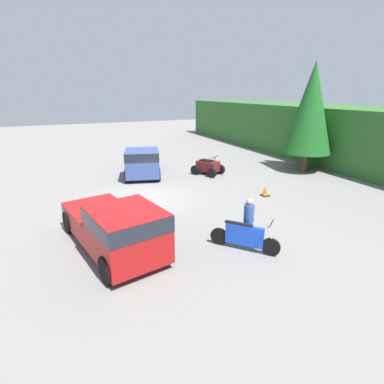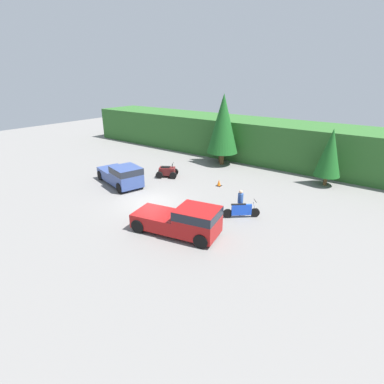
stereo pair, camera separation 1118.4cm
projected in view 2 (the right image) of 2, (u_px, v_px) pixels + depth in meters
ground_plane at (150, 202)px, 21.81m from camera, size 80.00×80.00×0.00m
hillside_backdrop at (252, 139)px, 32.95m from camera, size 44.00×6.00×4.08m
tree_left at (222, 126)px, 30.28m from camera, size 2.85×2.85×6.49m
tree_mid_left at (223, 124)px, 29.38m from camera, size 3.08×3.08×7.00m
tree_mid_right at (330, 153)px, 24.10m from camera, size 2.08×2.08×4.73m
pickup_truck_red at (184, 220)px, 17.10m from camera, size 5.40×3.05×1.80m
pickup_truck_second at (122, 175)px, 24.71m from camera, size 5.37×3.29×1.80m
dirt_bike at (241, 211)px, 19.31m from camera, size 1.90×1.67×1.18m
quad_atv at (167, 172)px, 26.98m from camera, size 2.26×2.06×1.24m
rider_person at (240, 201)px, 19.56m from camera, size 0.50×0.50×1.73m
traffic_cone at (219, 183)px, 24.86m from camera, size 0.42×0.42×0.55m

